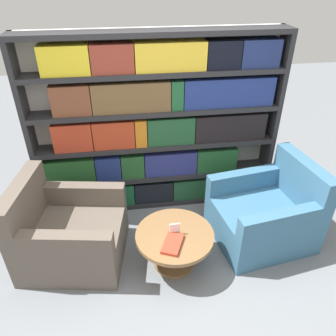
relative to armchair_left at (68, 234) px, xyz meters
name	(u,v)px	position (x,y,z in m)	size (l,w,h in m)	color
ground_plane	(175,289)	(0.95, -0.54, -0.29)	(14.00, 14.00, 0.00)	slate
bookshelf	(159,127)	(0.98, 0.79, 0.69)	(2.66, 0.30, 1.97)	silver
armchair_left	(68,234)	(0.00, 0.00, 0.00)	(1.06, 0.96, 0.86)	brown
armchair_right	(266,215)	(1.99, 0.00, 0.00)	(1.05, 0.95, 0.86)	#386684
coffee_table	(175,242)	(0.99, -0.24, -0.01)	(0.73, 0.73, 0.38)	brown
table_sign	(175,230)	(0.99, -0.24, 0.14)	(0.10, 0.06, 0.12)	black
stray_book	(172,244)	(0.95, -0.37, 0.11)	(0.24, 0.30, 0.03)	#B73823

